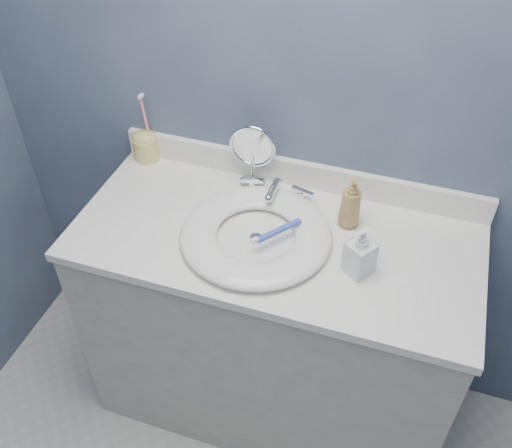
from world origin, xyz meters
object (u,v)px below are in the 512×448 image
at_px(soap_bottle_amber, 351,202).
at_px(soap_bottle_clear, 360,251).
at_px(makeup_mirror, 253,153).
at_px(toothbrush_holder, 146,144).

relative_size(soap_bottle_amber, soap_bottle_clear, 1.11).
height_order(makeup_mirror, toothbrush_holder, toothbrush_holder).
relative_size(makeup_mirror, soap_bottle_amber, 1.31).
height_order(soap_bottle_amber, toothbrush_holder, toothbrush_holder).
bearing_deg(soap_bottle_clear, soap_bottle_amber, 144.84).
xyz_separation_m(soap_bottle_amber, soap_bottle_clear, (0.06, -0.18, -0.01)).
bearing_deg(soap_bottle_clear, makeup_mirror, -179.14).
xyz_separation_m(makeup_mirror, soap_bottle_amber, (0.34, -0.09, -0.04)).
distance_m(soap_bottle_amber, soap_bottle_clear, 0.19).
height_order(soap_bottle_clear, toothbrush_holder, toothbrush_holder).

